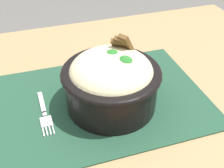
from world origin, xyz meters
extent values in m
cube|color=#99754C|center=(0.00, 0.00, 0.68)|extent=(1.07, 0.80, 0.04)
cylinder|color=olive|center=(-0.48, -0.34, 0.33)|extent=(0.04, 0.04, 0.66)
cube|color=#1E422D|center=(0.03, -0.01, 0.70)|extent=(0.47, 0.31, 0.00)
cylinder|color=black|center=(0.00, 0.01, 0.75)|extent=(0.18, 0.18, 0.08)
torus|color=black|center=(0.00, 0.01, 0.78)|extent=(0.19, 0.19, 0.01)
ellipsoid|color=beige|center=(0.00, 0.01, 0.78)|extent=(0.21, 0.21, 0.07)
sphere|color=#246826|center=(-0.02, 0.03, 0.81)|extent=(0.04, 0.04, 0.04)
sphere|color=#246826|center=(-0.01, 0.00, 0.81)|extent=(0.04, 0.04, 0.04)
cylinder|color=orange|center=(0.00, -0.01, 0.80)|extent=(0.01, 0.04, 0.01)
cube|color=brown|center=(-0.04, -0.02, 0.82)|extent=(0.04, 0.04, 0.06)
cube|color=brown|center=(-0.04, -0.02, 0.82)|extent=(0.04, 0.04, 0.05)
cube|color=brown|center=(-0.03, -0.03, 0.81)|extent=(0.04, 0.04, 0.04)
cube|color=silver|center=(0.14, -0.04, 0.71)|extent=(0.01, 0.07, 0.00)
cube|color=silver|center=(0.14, 0.00, 0.71)|extent=(0.01, 0.01, 0.00)
cube|color=silver|center=(0.13, 0.02, 0.71)|extent=(0.02, 0.03, 0.00)
cube|color=silver|center=(0.14, 0.05, 0.71)|extent=(0.00, 0.02, 0.00)
cube|color=silver|center=(0.14, 0.05, 0.71)|extent=(0.00, 0.02, 0.00)
cube|color=silver|center=(0.13, 0.05, 0.71)|extent=(0.00, 0.02, 0.00)
cube|color=silver|center=(0.12, 0.05, 0.71)|extent=(0.00, 0.02, 0.00)
camera|label=1|loc=(0.13, 0.41, 1.08)|focal=43.35mm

